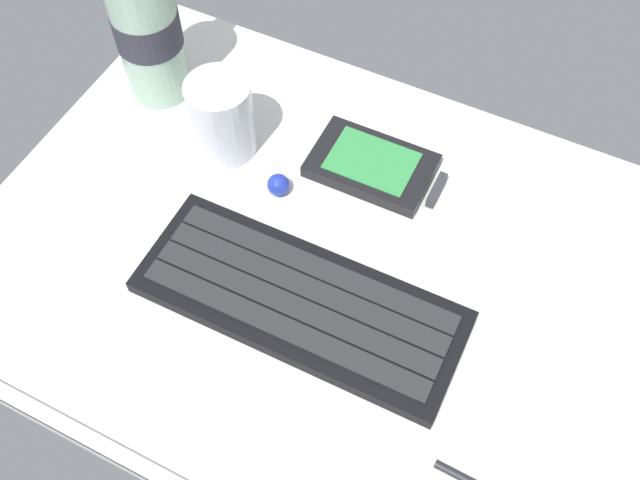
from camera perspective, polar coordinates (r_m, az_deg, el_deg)
The scene contains 6 objects.
ground_plane at distance 68.21cm, azimuth -0.09°, elevation -1.96°, with size 64.00×48.00×2.80cm.
keyboard at distance 64.33cm, azimuth -1.56°, elevation -4.77°, with size 29.08×11.21×1.70cm.
handheld_device at distance 72.84cm, azimuth 4.52°, elevation 5.66°, with size 12.85×7.70×1.50cm.
juice_cup at distance 73.03cm, azimuth -7.66°, elevation 9.28°, with size 6.40×6.40×8.50cm.
water_bottle at distance 76.70cm, azimuth -13.47°, elevation 16.25°, with size 6.73×6.73×20.80cm.
trackball_mouse at distance 70.95cm, azimuth -3.28°, elevation 4.33°, with size 2.20×2.20×2.20cm, color #2338B2.
Camera 1 is at (15.65, -31.49, 57.58)cm, focal length 41.00 mm.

